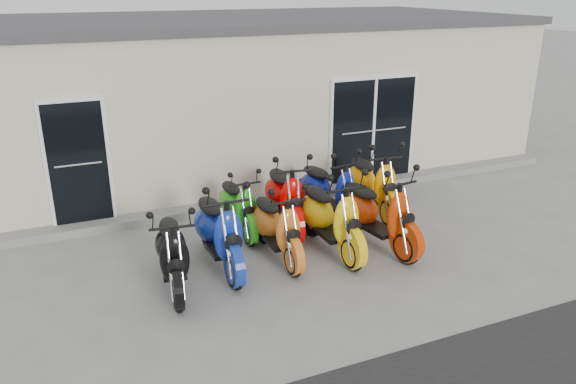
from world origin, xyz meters
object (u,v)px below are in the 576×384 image
(scooter_back_red, at_px, (285,188))
(scooter_back_yellow, at_px, (373,175))
(scooter_front_orange_b, at_px, (330,208))
(scooter_front_black, at_px, (172,243))
(scooter_front_blue, at_px, (218,222))
(scooter_back_blue, at_px, (329,183))
(scooter_front_orange_a, at_px, (277,218))
(scooter_front_red, at_px, (378,204))
(scooter_back_green, at_px, (238,198))

(scooter_back_red, relative_size, scooter_back_yellow, 1.00)
(scooter_front_orange_b, bearing_deg, scooter_back_yellow, 36.25)
(scooter_front_black, distance_m, scooter_back_yellow, 4.20)
(scooter_front_blue, xyz_separation_m, scooter_back_blue, (2.36, 0.99, -0.05))
(scooter_front_black, xyz_separation_m, scooter_back_red, (2.25, 1.26, 0.06))
(scooter_front_blue, height_order, scooter_back_red, scooter_front_blue)
(scooter_front_orange_a, bearing_deg, scooter_front_red, -9.31)
(scooter_front_orange_a, xyz_separation_m, scooter_front_orange_b, (0.87, -0.11, 0.07))
(scooter_front_orange_a, distance_m, scooter_front_red, 1.67)
(scooter_back_red, bearing_deg, scooter_back_blue, 11.21)
(scooter_front_orange_a, relative_size, scooter_front_orange_b, 0.90)
(scooter_back_green, bearing_deg, scooter_front_orange_b, -48.85)
(scooter_front_red, bearing_deg, scooter_front_black, 171.47)
(scooter_front_orange_b, height_order, scooter_front_red, same)
(scooter_back_green, bearing_deg, scooter_back_blue, -3.45)
(scooter_front_blue, bearing_deg, scooter_front_red, -7.37)
(scooter_front_orange_b, relative_size, scooter_back_yellow, 1.01)
(scooter_back_red, xyz_separation_m, scooter_back_blue, (0.89, 0.04, -0.03))
(scooter_front_orange_b, distance_m, scooter_back_green, 1.70)
(scooter_front_red, bearing_deg, scooter_front_blue, 164.24)
(scooter_front_blue, xyz_separation_m, scooter_front_red, (2.55, -0.33, -0.00))
(scooter_front_orange_b, bearing_deg, scooter_front_red, -12.28)
(scooter_front_orange_b, xyz_separation_m, scooter_back_yellow, (1.46, 1.12, -0.01))
(scooter_front_orange_b, relative_size, scooter_back_green, 1.20)
(scooter_front_orange_b, relative_size, scooter_back_red, 1.01)
(scooter_front_black, distance_m, scooter_front_orange_a, 1.70)
(scooter_front_orange_a, height_order, scooter_back_green, scooter_front_orange_a)
(scooter_back_red, bearing_deg, scooter_front_black, -142.39)
(scooter_front_black, xyz_separation_m, scooter_back_green, (1.44, 1.42, -0.06))
(scooter_front_orange_a, height_order, scooter_back_yellow, scooter_back_yellow)
(scooter_front_red, bearing_deg, scooter_front_orange_a, 162.54)
(scooter_front_orange_a, height_order, scooter_front_red, scooter_front_red)
(scooter_back_red, distance_m, scooter_back_yellow, 1.75)
(scooter_front_black, bearing_deg, scooter_front_orange_b, 10.85)
(scooter_front_blue, relative_size, scooter_front_red, 1.00)
(scooter_back_blue, relative_size, scooter_back_yellow, 0.95)
(scooter_front_blue, bearing_deg, scooter_back_red, 32.56)
(scooter_back_green, distance_m, scooter_back_red, 0.84)
(scooter_front_black, height_order, scooter_front_orange_a, scooter_front_black)
(scooter_front_black, bearing_deg, scooter_front_blue, 30.31)
(scooter_back_green, bearing_deg, scooter_back_yellow, -3.25)
(scooter_front_red, bearing_deg, scooter_back_red, 121.75)
(scooter_back_green, bearing_deg, scooter_front_red, -36.92)
(scooter_front_blue, relative_size, scooter_front_orange_a, 1.11)
(scooter_front_orange_b, bearing_deg, scooter_front_blue, 172.80)
(scooter_front_black, relative_size, scooter_back_green, 1.09)
(scooter_front_black, distance_m, scooter_back_blue, 3.40)
(scooter_front_red, distance_m, scooter_back_green, 2.37)
(scooter_front_red, height_order, scooter_back_red, scooter_front_red)
(scooter_front_red, xyz_separation_m, scooter_back_blue, (-0.19, 1.32, -0.04))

